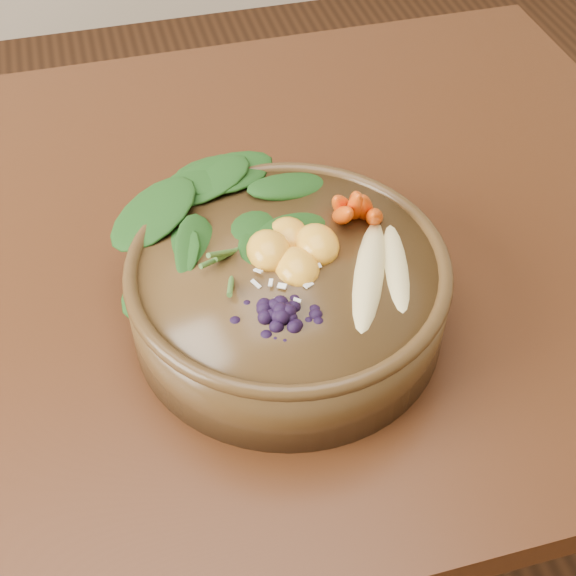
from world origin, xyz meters
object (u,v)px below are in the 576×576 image
(dining_table, at_px, (76,323))
(stoneware_bowl, at_px, (288,295))
(banana_halves, at_px, (384,259))
(blueberry_pile, at_px, (282,298))
(mandarin_cluster, at_px, (293,238))
(kale_heap, at_px, (249,198))
(carrot_cluster, at_px, (356,179))

(dining_table, bearing_deg, stoneware_bowl, -32.30)
(banana_halves, bearing_deg, blueberry_pile, -141.51)
(banana_halves, xyz_separation_m, mandarin_cluster, (-0.08, 0.05, 0.00))
(stoneware_bowl, bearing_deg, dining_table, 147.70)
(stoneware_bowl, xyz_separation_m, blueberry_pile, (-0.02, -0.06, 0.07))
(blueberry_pile, bearing_deg, kale_heap, 88.80)
(dining_table, relative_size, stoneware_bowl, 4.87)
(stoneware_bowl, relative_size, blueberry_pile, 2.16)
(stoneware_bowl, bearing_deg, blueberry_pile, -110.14)
(kale_heap, relative_size, carrot_cluster, 2.38)
(kale_heap, distance_m, blueberry_pile, 0.15)
(mandarin_cluster, bearing_deg, carrot_cluster, 27.19)
(kale_heap, xyz_separation_m, carrot_cluster, (0.11, -0.02, 0.02))
(dining_table, bearing_deg, carrot_cluster, -15.39)
(kale_heap, xyz_separation_m, mandarin_cluster, (0.03, -0.06, -0.01))
(stoneware_bowl, bearing_deg, mandarin_cluster, 60.65)
(carrot_cluster, xyz_separation_m, mandarin_cluster, (-0.08, -0.04, -0.03))
(kale_heap, xyz_separation_m, banana_halves, (0.11, -0.12, -0.01))
(dining_table, distance_m, kale_heap, 0.30)
(blueberry_pile, bearing_deg, dining_table, 134.71)
(carrot_cluster, relative_size, blueberry_pile, 0.60)
(stoneware_bowl, relative_size, kale_heap, 1.53)
(carrot_cluster, height_order, banana_halves, carrot_cluster)
(dining_table, distance_m, banana_halves, 0.42)
(carrot_cluster, bearing_deg, kale_heap, -169.49)
(kale_heap, distance_m, banana_halves, 0.16)
(banana_halves, bearing_deg, kale_heap, 156.45)
(carrot_cluster, height_order, blueberry_pile, carrot_cluster)
(carrot_cluster, bearing_deg, banana_halves, -66.94)
(mandarin_cluster, height_order, blueberry_pile, blueberry_pile)
(dining_table, height_order, banana_halves, banana_halves)
(blueberry_pile, bearing_deg, mandarin_cluster, 67.73)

